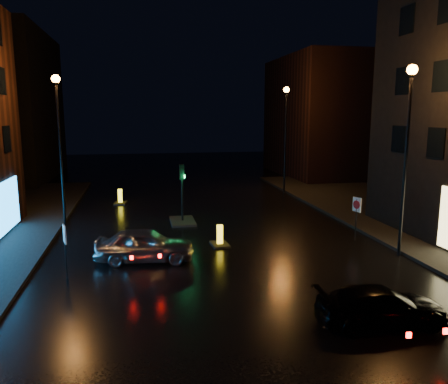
{
  "coord_description": "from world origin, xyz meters",
  "views": [
    {
      "loc": [
        -3.61,
        -11.07,
        6.34
      ],
      "look_at": [
        0.16,
        8.19,
        2.8
      ],
      "focal_mm": 35.0,
      "sensor_mm": 36.0,
      "label": 1
    }
  ],
  "objects_px": {
    "bollard_far": "(120,200)",
    "traffic_signal": "(183,214)",
    "road_sign_left": "(65,239)",
    "silver_hatchback": "(145,245)",
    "road_sign_right": "(357,208)",
    "bollard_near": "(220,241)",
    "dark_sedan": "(381,306)"
  },
  "relations": [
    {
      "from": "bollard_far",
      "to": "road_sign_left",
      "type": "xyz_separation_m",
      "value": [
        -1.48,
        -14.35,
        1.39
      ]
    },
    {
      "from": "dark_sedan",
      "to": "road_sign_right",
      "type": "distance_m",
      "value": 9.19
    },
    {
      "from": "bollard_far",
      "to": "road_sign_left",
      "type": "relative_size",
      "value": 0.6
    },
    {
      "from": "bollard_far",
      "to": "traffic_signal",
      "type": "bearing_deg",
      "value": -51.5
    },
    {
      "from": "traffic_signal",
      "to": "road_sign_left",
      "type": "bearing_deg",
      "value": -123.13
    },
    {
      "from": "traffic_signal",
      "to": "road_sign_left",
      "type": "relative_size",
      "value": 1.59
    },
    {
      "from": "dark_sedan",
      "to": "road_sign_left",
      "type": "xyz_separation_m",
      "value": [
        -9.95,
        5.71,
        1.04
      ]
    },
    {
      "from": "silver_hatchback",
      "to": "bollard_far",
      "type": "distance_m",
      "value": 12.87
    },
    {
      "from": "silver_hatchback",
      "to": "road_sign_left",
      "type": "height_order",
      "value": "road_sign_left"
    },
    {
      "from": "road_sign_right",
      "to": "road_sign_left",
      "type": "bearing_deg",
      "value": -7.16
    },
    {
      "from": "road_sign_left",
      "to": "road_sign_right",
      "type": "xyz_separation_m",
      "value": [
        13.5,
        2.69,
        0.04
      ]
    },
    {
      "from": "traffic_signal",
      "to": "road_sign_left",
      "type": "height_order",
      "value": "traffic_signal"
    },
    {
      "from": "road_sign_right",
      "to": "bollard_far",
      "type": "bearing_deg",
      "value": -62.56
    },
    {
      "from": "traffic_signal",
      "to": "dark_sedan",
      "type": "height_order",
      "value": "traffic_signal"
    },
    {
      "from": "bollard_near",
      "to": "road_sign_left",
      "type": "distance_m",
      "value": 7.47
    },
    {
      "from": "dark_sedan",
      "to": "bollard_far",
      "type": "bearing_deg",
      "value": 27.08
    },
    {
      "from": "dark_sedan",
      "to": "bollard_near",
      "type": "distance_m",
      "value": 9.5
    },
    {
      "from": "bollard_far",
      "to": "dark_sedan",
      "type": "bearing_deg",
      "value": -60.09
    },
    {
      "from": "dark_sedan",
      "to": "silver_hatchback",
      "type": "bearing_deg",
      "value": 47.79
    },
    {
      "from": "silver_hatchback",
      "to": "road_sign_left",
      "type": "relative_size",
      "value": 1.95
    },
    {
      "from": "traffic_signal",
      "to": "silver_hatchback",
      "type": "bearing_deg",
      "value": -109.26
    },
    {
      "from": "road_sign_right",
      "to": "bollard_near",
      "type": "bearing_deg",
      "value": -22.42
    },
    {
      "from": "bollard_near",
      "to": "road_sign_left",
      "type": "relative_size",
      "value": 0.56
    },
    {
      "from": "silver_hatchback",
      "to": "bollard_far",
      "type": "bearing_deg",
      "value": 13.84
    },
    {
      "from": "bollard_far",
      "to": "road_sign_right",
      "type": "bearing_deg",
      "value": -37.1
    },
    {
      "from": "bollard_far",
      "to": "silver_hatchback",
      "type": "bearing_deg",
      "value": -76.15
    },
    {
      "from": "silver_hatchback",
      "to": "bollard_near",
      "type": "distance_m",
      "value": 3.97
    },
    {
      "from": "dark_sedan",
      "to": "bollard_near",
      "type": "xyz_separation_m",
      "value": [
        -3.34,
        8.89,
        -0.36
      ]
    },
    {
      "from": "bollard_far",
      "to": "road_sign_right",
      "type": "xyz_separation_m",
      "value": [
        12.02,
        -11.65,
        1.43
      ]
    },
    {
      "from": "silver_hatchback",
      "to": "road_sign_right",
      "type": "distance_m",
      "value": 10.59
    },
    {
      "from": "silver_hatchback",
      "to": "dark_sedan",
      "type": "height_order",
      "value": "silver_hatchback"
    },
    {
      "from": "bollard_near",
      "to": "road_sign_right",
      "type": "height_order",
      "value": "road_sign_right"
    }
  ]
}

